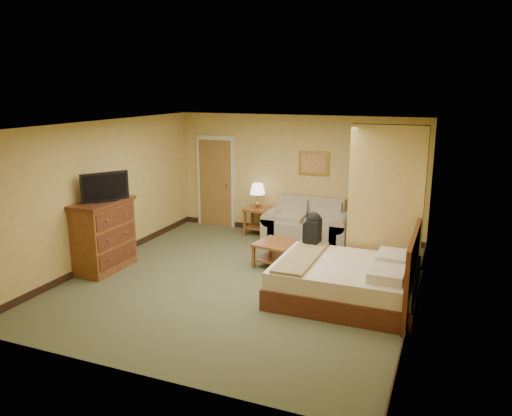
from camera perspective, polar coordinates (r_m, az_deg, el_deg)
The scene contains 17 objects.
floor at distance 8.47m, azimuth -1.58°, elevation -8.34°, with size 6.00×6.00×0.00m, color #505537.
ceiling at distance 7.87m, azimuth -1.71°, elevation 9.49°, with size 6.00×6.00×0.00m, color white.
back_wall at distance 10.83m, azimuth 4.73°, elevation 3.68°, with size 5.50×0.02×2.60m, color tan.
left_wall at distance 9.49m, azimuth -17.06°, elevation 1.68°, with size 0.02×6.00×2.60m, color tan.
right_wall at distance 7.44m, azimuth 18.17°, elevation -1.62°, with size 0.02×6.00×2.60m, color tan.
partition at distance 8.39m, azimuth 14.56°, elevation 0.32°, with size 1.20×0.15×2.60m, color tan.
door at distance 11.56m, azimuth -4.62°, elevation 2.98°, with size 0.94×0.16×2.10m.
baseboard at distance 11.10m, azimuth 4.59°, elevation -2.64°, with size 5.50×0.02×0.12m, color black.
loveseat at distance 10.55m, azimuth 5.83°, elevation -2.23°, with size 1.78×0.83×0.90m.
side_table at distance 10.96m, azimuth 0.18°, elevation -1.03°, with size 0.54×0.54×0.59m.
table_lamp at distance 10.82m, azimuth 0.18°, elevation 2.13°, with size 0.33×0.33×0.55m.
coffee_table at distance 9.04m, azimuth 2.35°, elevation -4.73°, with size 0.81×0.81×0.45m.
wall_picture at distance 10.65m, azimuth 6.61°, elevation 5.11°, with size 0.66×0.04×0.51m.
dresser at distance 9.17m, azimuth -17.00°, elevation -3.00°, with size 0.62×1.18×1.26m.
tv at distance 8.91m, azimuth -16.88°, elevation 2.24°, with size 0.49×0.73×0.50m.
bed at distance 7.76m, azimuth 10.62°, elevation -8.17°, with size 2.13×1.81×1.17m.
backpack at distance 8.44m, azimuth 6.58°, elevation -2.24°, with size 0.26×0.33×0.56m.
Camera 1 is at (3.15, -7.19, 3.18)m, focal length 35.00 mm.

